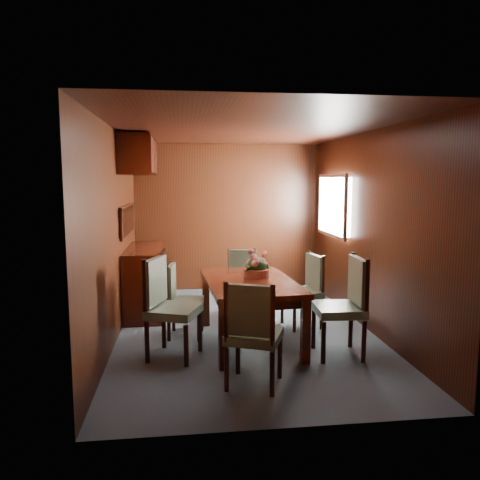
{
  "coord_description": "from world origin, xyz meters",
  "views": [
    {
      "loc": [
        -0.73,
        -5.43,
        1.83
      ],
      "look_at": [
        0.0,
        0.48,
        1.05
      ],
      "focal_mm": 35.0,
      "sensor_mm": 36.0,
      "label": 1
    }
  ],
  "objects": [
    {
      "name": "ground",
      "position": [
        0.0,
        0.0,
        0.0
      ],
      "size": [
        4.5,
        4.5,
        0.0
      ],
      "primitive_type": "plane",
      "color": "#3D4A54",
      "rests_on": "ground"
    },
    {
      "name": "room_shell",
      "position": [
        -0.1,
        0.33,
        1.63
      ],
      "size": [
        3.06,
        4.52,
        2.41
      ],
      "color": "black",
      "rests_on": "ground"
    },
    {
      "name": "sideboard",
      "position": [
        -1.25,
        1.0,
        0.45
      ],
      "size": [
        0.48,
        1.4,
        0.9
      ],
      "primitive_type": "cube",
      "color": "#330E06",
      "rests_on": "ground"
    },
    {
      "name": "dining_table",
      "position": [
        0.0,
        -0.39,
        0.61
      ],
      "size": [
        1.05,
        1.58,
        0.71
      ],
      "rotation": [
        0.0,
        0.0,
        0.07
      ],
      "color": "#330E06",
      "rests_on": "ground"
    },
    {
      "name": "chair_left_near",
      "position": [
        -0.91,
        -0.7,
        0.58
      ],
      "size": [
        0.62,
        0.63,
        1.05
      ],
      "rotation": [
        0.0,
        0.0,
        -1.93
      ],
      "color": "black",
      "rests_on": "ground"
    },
    {
      "name": "chair_left_far",
      "position": [
        -0.78,
        -0.08,
        0.48
      ],
      "size": [
        0.44,
        0.46,
        0.86
      ],
      "rotation": [
        0.0,
        0.0,
        -1.71
      ],
      "color": "black",
      "rests_on": "ground"
    },
    {
      "name": "chair_right_near",
      "position": [
        0.94,
        -0.89,
        0.58
      ],
      "size": [
        0.5,
        0.52,
        1.05
      ],
      "rotation": [
        0.0,
        0.0,
        1.52
      ],
      "color": "black",
      "rests_on": "ground"
    },
    {
      "name": "chair_right_far",
      "position": [
        0.79,
        0.11,
        0.51
      ],
      "size": [
        0.49,
        0.5,
        0.91
      ],
      "rotation": [
        0.0,
        0.0,
        1.76
      ],
      "color": "black",
      "rests_on": "ground"
    },
    {
      "name": "chair_head",
      "position": [
        -0.15,
        -1.56,
        0.54
      ],
      "size": [
        0.59,
        0.58,
        0.97
      ],
      "rotation": [
        0.0,
        0.0,
        -0.38
      ],
      "color": "black",
      "rests_on": "ground"
    },
    {
      "name": "chair_foot",
      "position": [
        0.07,
        0.77,
        0.49
      ],
      "size": [
        0.47,
        0.46,
        0.88
      ],
      "rotation": [
        0.0,
        0.0,
        3.0
      ],
      "color": "black",
      "rests_on": "ground"
    },
    {
      "name": "flower_centerpiece",
      "position": [
        0.11,
        -0.21,
        0.87
      ],
      "size": [
        0.32,
        0.32,
        0.32
      ],
      "color": "#AF4F35",
      "rests_on": "dining_table"
    }
  ]
}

